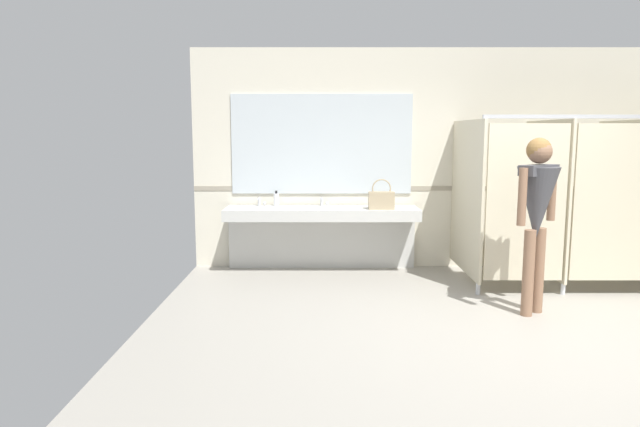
# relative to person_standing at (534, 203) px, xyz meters

# --- Properties ---
(ground_plane) EXTENTS (7.12, 5.87, 0.10)m
(ground_plane) POSITION_rel_person_standing_xyz_m (-0.19, -0.62, -1.15)
(ground_plane) COLOR #9E998E
(wall_back) EXTENTS (7.12, 0.12, 2.85)m
(wall_back) POSITION_rel_person_standing_xyz_m (-0.19, 2.08, 0.33)
(wall_back) COLOR beige
(wall_back) RESTS_ON ground_plane
(wall_back_tile_band) EXTENTS (7.12, 0.01, 0.06)m
(wall_back_tile_band) POSITION_rel_person_standing_xyz_m (-0.19, 2.01, -0.05)
(wall_back_tile_band) COLOR #9E937F
(wall_back_tile_band) RESTS_ON wall_back
(vanity_counter) EXTENTS (2.44, 0.59, 0.95)m
(vanity_counter) POSITION_rel_person_standing_xyz_m (-2.07, 1.79, -0.48)
(vanity_counter) COLOR silver
(vanity_counter) RESTS_ON ground_plane
(mirror_panel) EXTENTS (2.34, 0.02, 1.29)m
(mirror_panel) POSITION_rel_person_standing_xyz_m (-2.07, 2.00, 0.53)
(mirror_panel) COLOR silver
(mirror_panel) RESTS_ON wall_back
(bathroom_stalls) EXTENTS (2.88, 1.38, 1.96)m
(bathroom_stalls) POSITION_rel_person_standing_xyz_m (1.07, 1.10, -0.07)
(bathroom_stalls) COLOR beige
(bathroom_stalls) RESTS_ON ground_plane
(person_standing) EXTENTS (0.56, 0.56, 1.72)m
(person_standing) POSITION_rel_person_standing_xyz_m (0.00, 0.00, 0.00)
(person_standing) COLOR #8C664C
(person_standing) RESTS_ON ground_plane
(handbag) EXTENTS (0.32, 0.13, 0.38)m
(handbag) POSITION_rel_person_standing_xyz_m (-1.33, 1.55, -0.14)
(handbag) COLOR tan
(handbag) RESTS_ON vanity_counter
(soap_dispenser) EXTENTS (0.07, 0.07, 0.20)m
(soap_dispenser) POSITION_rel_person_standing_xyz_m (-2.65, 1.88, -0.18)
(soap_dispenser) COLOR white
(soap_dispenser) RESTS_ON vanity_counter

